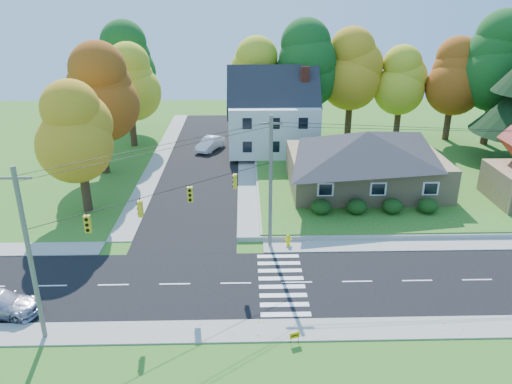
# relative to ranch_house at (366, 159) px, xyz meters

# --- Properties ---
(ground) EXTENTS (120.00, 120.00, 0.00)m
(ground) POSITION_rel_ranch_house_xyz_m (-8.00, -16.00, -3.27)
(ground) COLOR #3D7923
(road_main) EXTENTS (90.00, 8.00, 0.02)m
(road_main) POSITION_rel_ranch_house_xyz_m (-8.00, -16.00, -3.26)
(road_main) COLOR black
(road_main) RESTS_ON ground
(road_cross) EXTENTS (8.00, 44.00, 0.02)m
(road_cross) POSITION_rel_ranch_house_xyz_m (-16.00, 10.00, -3.25)
(road_cross) COLOR black
(road_cross) RESTS_ON ground
(sidewalk_north) EXTENTS (90.00, 2.00, 0.08)m
(sidewalk_north) POSITION_rel_ranch_house_xyz_m (-8.00, -11.00, -3.23)
(sidewalk_north) COLOR #9C9A90
(sidewalk_north) RESTS_ON ground
(sidewalk_south) EXTENTS (90.00, 2.00, 0.08)m
(sidewalk_south) POSITION_rel_ranch_house_xyz_m (-8.00, -21.00, -3.23)
(sidewalk_south) COLOR #9C9A90
(sidewalk_south) RESTS_ON ground
(lawn) EXTENTS (30.00, 30.00, 0.50)m
(lawn) POSITION_rel_ranch_house_xyz_m (5.00, 5.00, -3.02)
(lawn) COLOR #3D7923
(lawn) RESTS_ON ground
(ranch_house) EXTENTS (14.60, 10.60, 5.40)m
(ranch_house) POSITION_rel_ranch_house_xyz_m (0.00, 0.00, 0.00)
(ranch_house) COLOR tan
(ranch_house) RESTS_ON lawn
(colonial_house) EXTENTS (10.40, 8.40, 9.60)m
(colonial_house) POSITION_rel_ranch_house_xyz_m (-7.96, 12.00, 1.32)
(colonial_house) COLOR silver
(colonial_house) RESTS_ON lawn
(hedge_row) EXTENTS (10.70, 1.70, 1.27)m
(hedge_row) POSITION_rel_ranch_house_xyz_m (-0.50, -6.20, -2.13)
(hedge_row) COLOR #163A10
(hedge_row) RESTS_ON lawn
(traffic_infrastructure) EXTENTS (38.10, 10.66, 10.00)m
(traffic_infrastructure) POSITION_rel_ranch_house_xyz_m (-8.15, -14.65, 1.88)
(traffic_infrastructure) COLOR #666059
(traffic_infrastructure) RESTS_ON ground
(tree_lot_0) EXTENTS (6.72, 6.72, 12.51)m
(tree_lot_0) POSITION_rel_ranch_house_xyz_m (-10.00, 18.00, 5.04)
(tree_lot_0) COLOR #3F2A19
(tree_lot_0) RESTS_ON lawn
(tree_lot_1) EXTENTS (7.84, 7.84, 14.60)m
(tree_lot_1) POSITION_rel_ranch_house_xyz_m (-4.00, 17.00, 6.35)
(tree_lot_1) COLOR #3F2A19
(tree_lot_1) RESTS_ON lawn
(tree_lot_2) EXTENTS (7.28, 7.28, 13.56)m
(tree_lot_2) POSITION_rel_ranch_house_xyz_m (2.00, 18.00, 5.70)
(tree_lot_2) COLOR #3F2A19
(tree_lot_2) RESTS_ON lawn
(tree_lot_3) EXTENTS (6.16, 6.16, 11.47)m
(tree_lot_3) POSITION_rel_ranch_house_xyz_m (8.00, 17.00, 4.39)
(tree_lot_3) COLOR #3F2A19
(tree_lot_3) RESTS_ON lawn
(tree_lot_4) EXTENTS (6.72, 6.72, 12.51)m
(tree_lot_4) POSITION_rel_ranch_house_xyz_m (14.00, 16.00, 5.04)
(tree_lot_4) COLOR #3F2A19
(tree_lot_4) RESTS_ON lawn
(tree_lot_5) EXTENTS (8.40, 8.40, 15.64)m
(tree_lot_5) POSITION_rel_ranch_house_xyz_m (18.00, 14.00, 7.00)
(tree_lot_5) COLOR #3F2A19
(tree_lot_5) RESTS_ON lawn
(tree_west_0) EXTENTS (6.16, 6.16, 11.47)m
(tree_west_0) POSITION_rel_ranch_house_xyz_m (-25.00, -4.00, 3.89)
(tree_west_0) COLOR #3F2A19
(tree_west_0) RESTS_ON ground
(tree_west_1) EXTENTS (7.28, 7.28, 13.56)m
(tree_west_1) POSITION_rel_ranch_house_xyz_m (-26.00, 6.00, 5.20)
(tree_west_1) COLOR #3F2A19
(tree_west_1) RESTS_ON ground
(tree_west_2) EXTENTS (6.72, 6.72, 12.51)m
(tree_west_2) POSITION_rel_ranch_house_xyz_m (-25.00, 16.00, 4.54)
(tree_west_2) COLOR #3F2A19
(tree_west_2) RESTS_ON ground
(tree_west_3) EXTENTS (7.84, 7.84, 14.60)m
(tree_west_3) POSITION_rel_ranch_house_xyz_m (-27.00, 24.00, 5.85)
(tree_west_3) COLOR #3F2A19
(tree_west_3) RESTS_ON ground
(white_car) EXTENTS (3.48, 5.05, 1.58)m
(white_car) POSITION_rel_ranch_house_xyz_m (-15.43, 13.78, -2.46)
(white_car) COLOR white
(white_car) RESTS_ON road_cross
(fire_hydrant) EXTENTS (0.51, 0.40, 0.90)m
(fire_hydrant) POSITION_rel_ranch_house_xyz_m (-8.13, -10.85, -2.84)
(fire_hydrant) COLOR #E3E100
(fire_hydrant) RESTS_ON ground
(yard_sign) EXTENTS (0.54, 0.21, 0.70)m
(yard_sign) POSITION_rel_ranch_house_xyz_m (-8.74, -22.08, -2.77)
(yard_sign) COLOR black
(yard_sign) RESTS_ON ground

